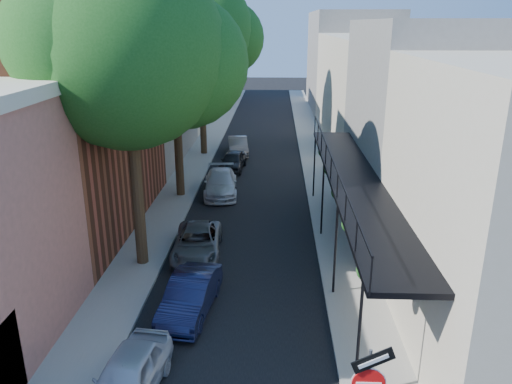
# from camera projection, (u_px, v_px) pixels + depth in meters

# --- Properties ---
(road_surface) EXTENTS (6.00, 64.00, 0.01)m
(road_surface) POSITION_uv_depth(u_px,v_px,m) (259.00, 145.00, 38.06)
(road_surface) COLOR black
(road_surface) RESTS_ON ground
(sidewalk_left) EXTENTS (2.00, 64.00, 0.12)m
(sidewalk_left) POSITION_uv_depth(u_px,v_px,m) (207.00, 144.00, 38.19)
(sidewalk_left) COLOR gray
(sidewalk_left) RESTS_ON ground
(sidewalk_right) EXTENTS (2.00, 64.00, 0.12)m
(sidewalk_right) POSITION_uv_depth(u_px,v_px,m) (312.00, 145.00, 37.89)
(sidewalk_right) COLOR gray
(sidewalk_right) RESTS_ON ground
(buildings_left) EXTENTS (10.10, 59.10, 12.00)m
(buildings_left) POSITION_uv_depth(u_px,v_px,m) (129.00, 81.00, 35.66)
(buildings_left) COLOR #C17463
(buildings_left) RESTS_ON ground
(buildings_right) EXTENTS (9.80, 55.00, 10.00)m
(buildings_right) POSITION_uv_depth(u_px,v_px,m) (384.00, 88.00, 35.81)
(buildings_right) COLOR #BEB39D
(buildings_right) RESTS_ON ground
(oak_near) EXTENTS (7.48, 6.80, 11.42)m
(oak_near) POSITION_uv_depth(u_px,v_px,m) (141.00, 53.00, 16.98)
(oak_near) COLOR #342314
(oak_near) RESTS_ON ground
(oak_mid) EXTENTS (6.60, 6.00, 10.20)m
(oak_mid) POSITION_uv_depth(u_px,v_px,m) (183.00, 61.00, 24.78)
(oak_mid) COLOR #342314
(oak_mid) RESTS_ON ground
(oak_far) EXTENTS (7.70, 7.00, 11.90)m
(oak_far) POSITION_uv_depth(u_px,v_px,m) (207.00, 32.00, 32.95)
(oak_far) COLOR #342314
(oak_far) RESTS_ON ground
(parked_car_a) EXTENTS (1.84, 3.65, 1.19)m
(parked_car_a) POSITION_uv_depth(u_px,v_px,m) (128.00, 377.00, 12.25)
(parked_car_a) COLOR #B0B6C3
(parked_car_a) RESTS_ON ground
(parked_car_b) EXTENTS (1.72, 3.84, 1.22)m
(parked_car_b) POSITION_uv_depth(u_px,v_px,m) (190.00, 295.00, 15.90)
(parked_car_b) COLOR #111636
(parked_car_b) RESTS_ON ground
(parked_car_c) EXTENTS (2.08, 4.10, 1.11)m
(parked_car_c) POSITION_uv_depth(u_px,v_px,m) (198.00, 243.00, 19.86)
(parked_car_c) COLOR #54575B
(parked_car_c) RESTS_ON ground
(parked_car_d) EXTENTS (2.10, 4.40, 1.24)m
(parked_car_d) POSITION_uv_depth(u_px,v_px,m) (221.00, 183.00, 27.04)
(parked_car_d) COLOR silver
(parked_car_d) RESTS_ON ground
(parked_car_e) EXTENTS (1.66, 3.58, 1.19)m
(parked_car_e) POSITION_uv_depth(u_px,v_px,m) (233.00, 161.00, 31.50)
(parked_car_e) COLOR black
(parked_car_e) RESTS_ON ground
(parked_car_f) EXTENTS (1.75, 3.84, 1.22)m
(parked_car_f) POSITION_uv_depth(u_px,v_px,m) (238.00, 146.00, 35.23)
(parked_car_f) COLOR slate
(parked_car_f) RESTS_ON ground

